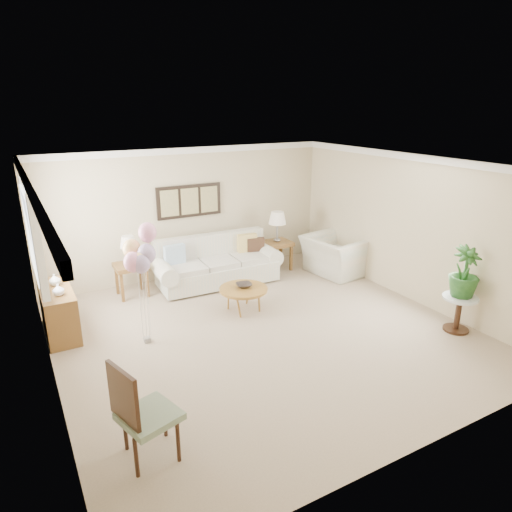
% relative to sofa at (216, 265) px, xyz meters
% --- Properties ---
extents(ground_plane, '(6.00, 6.00, 0.00)m').
position_rel_sofa_xyz_m(ground_plane, '(-0.24, -2.26, -0.37)').
color(ground_plane, tan).
extents(room_shell, '(6.04, 6.04, 2.60)m').
position_rel_sofa_xyz_m(room_shell, '(-0.35, -2.17, 1.26)').
color(room_shell, beige).
rests_on(room_shell, ground).
extents(wall_art_triptych, '(1.35, 0.06, 0.65)m').
position_rel_sofa_xyz_m(wall_art_triptych, '(-0.24, 0.70, 1.18)').
color(wall_art_triptych, black).
rests_on(wall_art_triptych, ground).
extents(sofa, '(2.57, 1.03, 0.94)m').
position_rel_sofa_xyz_m(sofa, '(0.00, 0.00, 0.00)').
color(sofa, beige).
rests_on(sofa, ground).
extents(end_table_left, '(0.57, 0.52, 0.62)m').
position_rel_sofa_xyz_m(end_table_left, '(-1.64, 0.17, 0.15)').
color(end_table_left, brown).
rests_on(end_table_left, ground).
extents(end_table_right, '(0.57, 0.52, 0.62)m').
position_rel_sofa_xyz_m(end_table_right, '(1.45, 0.08, 0.15)').
color(end_table_right, brown).
rests_on(end_table_right, ground).
extents(lamp_left, '(0.30, 0.30, 0.53)m').
position_rel_sofa_xyz_m(lamp_left, '(-1.64, 0.17, 0.66)').
color(lamp_left, gray).
rests_on(lamp_left, end_table_left).
extents(lamp_right, '(0.37, 0.37, 0.65)m').
position_rel_sofa_xyz_m(lamp_right, '(1.45, 0.08, 0.75)').
color(lamp_right, gray).
rests_on(lamp_right, end_table_right).
extents(coffee_table, '(0.83, 0.83, 0.42)m').
position_rel_sofa_xyz_m(coffee_table, '(-0.13, -1.41, 0.02)').
color(coffee_table, '#A26F2B').
rests_on(coffee_table, ground).
extents(decor_bowl, '(0.32, 0.32, 0.07)m').
position_rel_sofa_xyz_m(decor_bowl, '(-0.11, -1.38, 0.08)').
color(decor_bowl, '#2A221E').
rests_on(decor_bowl, coffee_table).
extents(armchair, '(1.19, 1.32, 0.79)m').
position_rel_sofa_xyz_m(armchair, '(2.39, -0.72, 0.02)').
color(armchair, beige).
rests_on(armchair, ground).
extents(side_table, '(0.53, 0.53, 0.58)m').
position_rel_sofa_xyz_m(side_table, '(2.46, -3.69, 0.07)').
color(side_table, silver).
rests_on(side_table, ground).
extents(potted_plant, '(0.52, 0.52, 0.80)m').
position_rel_sofa_xyz_m(potted_plant, '(2.49, -3.67, 0.61)').
color(potted_plant, '#1A461C').
rests_on(potted_plant, side_table).
extents(accent_chair, '(0.65, 0.65, 1.07)m').
position_rel_sofa_xyz_m(accent_chair, '(-2.61, -3.99, 0.19)').
color(accent_chair, gray).
rests_on(accent_chair, ground).
extents(credenza, '(0.46, 1.20, 0.74)m').
position_rel_sofa_xyz_m(credenza, '(-3.00, -0.76, 0.00)').
color(credenza, brown).
rests_on(credenza, ground).
extents(vase_white, '(0.18, 0.18, 0.17)m').
position_rel_sofa_xyz_m(vase_white, '(-2.98, -1.02, 0.46)').
color(vase_white, white).
rests_on(vase_white, credenza).
extents(vase_sage, '(0.22, 0.22, 0.18)m').
position_rel_sofa_xyz_m(vase_sage, '(-2.98, -0.59, 0.46)').
color(vase_sage, beige).
rests_on(vase_sage, credenza).
extents(balloon_cluster, '(0.53, 0.51, 1.82)m').
position_rel_sofa_xyz_m(balloon_cluster, '(-1.91, -1.72, 1.03)').
color(balloon_cluster, gray).
rests_on(balloon_cluster, ground).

